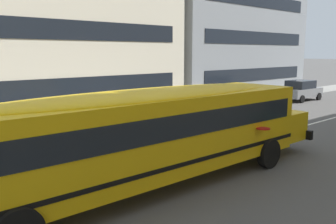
% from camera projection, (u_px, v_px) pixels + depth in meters
% --- Properties ---
extents(ground_plane, '(400.00, 400.00, 0.00)m').
position_uv_depth(ground_plane, '(157.00, 166.00, 12.51)').
color(ground_plane, '#54514F').
extents(sidewalk_far, '(120.00, 3.00, 0.01)m').
position_uv_depth(sidewalk_far, '(54.00, 129.00, 18.55)').
color(sidewalk_far, gray).
rests_on(sidewalk_far, ground_plane).
extents(lane_centreline, '(110.00, 0.16, 0.01)m').
position_uv_depth(lane_centreline, '(157.00, 166.00, 12.51)').
color(lane_centreline, silver).
rests_on(lane_centreline, ground_plane).
extents(school_bus, '(12.87, 3.18, 2.87)m').
position_uv_depth(school_bus, '(156.00, 129.00, 10.48)').
color(school_bus, yellow).
rests_on(school_bus, ground_plane).
extents(parked_car_grey_under_tree, '(3.96, 1.99, 1.64)m').
position_uv_depth(parked_car_grey_under_tree, '(301.00, 90.00, 29.33)').
color(parked_car_grey_under_tree, gray).
rests_on(parked_car_grey_under_tree, ground_plane).
extents(parked_car_silver_by_hydrant, '(3.99, 2.05, 1.64)m').
position_uv_depth(parked_car_silver_by_hydrant, '(223.00, 99.00, 23.56)').
color(parked_car_silver_by_hydrant, '#B7BABF').
rests_on(parked_car_silver_by_hydrant, ground_plane).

